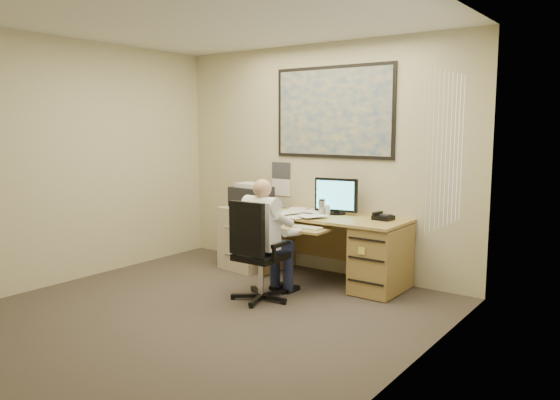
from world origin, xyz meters
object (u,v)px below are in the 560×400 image
Objects in this scene: filing_cabinet at (252,231)px; person at (263,240)px; desk at (361,247)px; office_chair at (258,272)px.

filing_cabinet is 0.86× the size of person.
office_chair is (-0.61, -1.03, -0.15)m from desk.
desk is 1.15m from person.
filing_cabinet is 1.34m from office_chair.
person is (0.89, -0.91, 0.16)m from filing_cabinet.
person reaches higher than filing_cabinet.
person is at bearing 88.83° from office_chair.
person reaches higher than office_chair.
desk is at bearing 58.65° from office_chair.
filing_cabinet is at bearing 135.23° from person.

